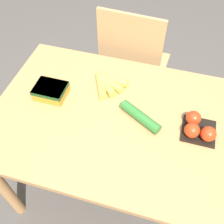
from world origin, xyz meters
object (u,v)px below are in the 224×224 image
at_px(chair, 133,68).
at_px(tomato_pack, 198,128).
at_px(banana_bunch, 107,83).
at_px(carrot_bag, 51,90).
at_px(cucumber_near, 140,117).

relative_size(chair, tomato_pack, 6.58).
distance_m(banana_bunch, tomato_pack, 0.50).
xyz_separation_m(carrot_bag, cucumber_near, (0.46, -0.03, -0.01)).
xyz_separation_m(tomato_pack, cucumber_near, (-0.26, 0.00, -0.01)).
bearing_deg(banana_bunch, chair, 83.21).
bearing_deg(cucumber_near, chair, 105.05).
relative_size(chair, cucumber_near, 4.60).
xyz_separation_m(tomato_pack, carrot_bag, (-0.72, 0.03, -0.00)).
distance_m(carrot_bag, cucumber_near, 0.46).
bearing_deg(tomato_pack, cucumber_near, 179.64).
relative_size(tomato_pack, cucumber_near, 0.70).
bearing_deg(carrot_bag, cucumber_near, -3.70).
bearing_deg(carrot_bag, tomato_pack, -2.50).
distance_m(chair, banana_bunch, 0.50).
distance_m(tomato_pack, carrot_bag, 0.72).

